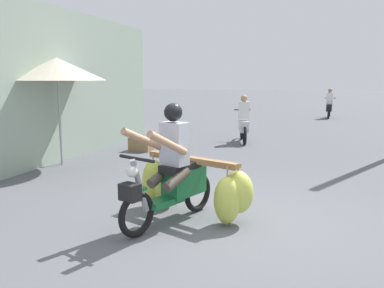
% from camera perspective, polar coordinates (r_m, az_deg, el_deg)
% --- Properties ---
extents(ground_plane, '(120.00, 120.00, 0.00)m').
position_cam_1_polar(ground_plane, '(5.50, 5.23, -10.84)').
color(ground_plane, '#56595E').
extents(motorbike_main_loaded, '(1.79, 1.70, 1.58)m').
position_cam_1_polar(motorbike_main_loaded, '(5.48, -1.02, -5.38)').
color(motorbike_main_loaded, black).
rests_on(motorbike_main_loaded, ground).
extents(motorbike_distant_ahead_left, '(0.50, 1.62, 1.40)m').
position_cam_1_polar(motorbike_distant_ahead_left, '(20.09, 18.92, 5.11)').
color(motorbike_distant_ahead_left, black).
rests_on(motorbike_distant_ahead_left, ground).
extents(motorbike_distant_ahead_right, '(0.62, 1.59, 1.40)m').
position_cam_1_polar(motorbike_distant_ahead_right, '(11.94, 7.33, 2.94)').
color(motorbike_distant_ahead_right, black).
rests_on(motorbike_distant_ahead_right, ground).
extents(shopfront_building, '(3.51, 7.32, 3.45)m').
position_cam_1_polar(shopfront_building, '(11.49, -22.61, 7.83)').
color(shopfront_building, gray).
rests_on(shopfront_building, ground).
extents(market_umbrella_near_shop, '(2.07, 2.07, 2.32)m').
position_cam_1_polar(market_umbrella_near_shop, '(9.18, -18.62, 10.04)').
color(market_umbrella_near_shop, '#99999E').
rests_on(market_umbrella_near_shop, ground).
extents(produce_crate, '(0.56, 0.40, 0.36)m').
position_cam_1_polar(produce_crate, '(10.62, -7.27, 0.02)').
color(produce_crate, olive).
rests_on(produce_crate, ground).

